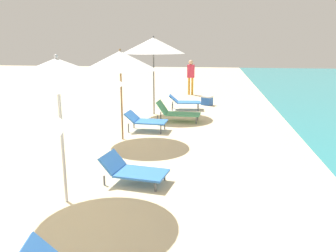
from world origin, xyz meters
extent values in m
cylinder|color=silver|center=(-1.04, 7.09, 0.99)|extent=(0.05, 0.05, 1.97)
cone|color=white|center=(-1.04, 7.09, 2.18)|extent=(2.07, 2.07, 0.41)
sphere|color=silver|center=(-1.04, 7.09, 2.41)|extent=(0.06, 0.06, 0.06)
cube|color=blue|center=(0.06, 8.02, 0.21)|extent=(1.02, 0.79, 0.04)
cube|color=blue|center=(-0.53, 8.11, 0.38)|extent=(0.40, 0.69, 0.32)
cylinder|color=#59595E|center=(0.47, 8.23, 0.09)|extent=(0.04, 0.04, 0.19)
cylinder|color=#59595E|center=(0.38, 7.68, 0.09)|extent=(0.04, 0.04, 0.19)
cylinder|color=#59595E|center=(-0.53, 8.39, 0.09)|extent=(0.04, 0.04, 0.19)
cylinder|color=#59595E|center=(-0.62, 7.84, 0.09)|extent=(0.04, 0.04, 0.19)
cylinder|color=olive|center=(-1.12, 10.98, 0.95)|extent=(0.05, 0.05, 1.90)
cone|color=white|center=(-1.12, 10.98, 2.15)|extent=(2.00, 2.00, 0.50)
sphere|color=olive|center=(-1.12, 10.98, 2.43)|extent=(0.06, 0.06, 0.06)
cube|color=blue|center=(-0.50, 11.99, 0.29)|extent=(0.95, 0.72, 0.04)
cube|color=blue|center=(-1.10, 12.02, 0.44)|extent=(0.36, 0.69, 0.29)
cylinder|color=#59595E|center=(-0.12, 12.26, 0.14)|extent=(0.04, 0.04, 0.27)
cylinder|color=#59595E|center=(-0.15, 11.68, 0.14)|extent=(0.04, 0.04, 0.27)
cylinder|color=#59595E|center=(-1.11, 12.31, 0.14)|extent=(0.04, 0.04, 0.27)
cylinder|color=#59595E|center=(-1.14, 11.73, 0.14)|extent=(0.04, 0.04, 0.27)
cylinder|color=#4C4C51|center=(-0.86, 14.51, 1.12)|extent=(0.05, 0.05, 2.23)
cone|color=white|center=(-0.86, 14.51, 2.51)|extent=(2.27, 2.27, 0.56)
sphere|color=#4C4C51|center=(-0.86, 14.51, 2.82)|extent=(0.06, 0.06, 0.06)
cube|color=blue|center=(0.36, 15.60, 0.30)|extent=(0.99, 0.72, 0.04)
cube|color=blue|center=(-0.26, 15.55, 0.45)|extent=(0.38, 0.67, 0.30)
cylinder|color=#59595E|center=(0.70, 15.90, 0.14)|extent=(0.04, 0.04, 0.28)
cylinder|color=#59595E|center=(0.75, 15.36, 0.14)|extent=(0.04, 0.04, 0.28)
cylinder|color=#59595E|center=(-0.32, 15.81, 0.14)|extent=(0.04, 0.04, 0.28)
cylinder|color=#59595E|center=(-0.27, 15.27, 0.14)|extent=(0.04, 0.04, 0.28)
cube|color=#4CA572|center=(0.33, 13.40, 0.26)|extent=(1.18, 0.71, 0.04)
cube|color=#4CA572|center=(-0.39, 13.42, 0.48)|extent=(0.34, 0.68, 0.43)
cylinder|color=#59595E|center=(0.82, 13.66, 0.12)|extent=(0.04, 0.04, 0.24)
cylinder|color=#59595E|center=(0.80, 13.10, 0.12)|extent=(0.04, 0.04, 0.24)
cylinder|color=#59595E|center=(-0.48, 13.71, 0.12)|extent=(0.04, 0.04, 0.24)
cylinder|color=#59595E|center=(-0.50, 13.14, 0.12)|extent=(0.04, 0.04, 0.24)
cylinder|color=orange|center=(0.04, 19.69, 0.44)|extent=(0.11, 0.11, 0.87)
cylinder|color=orange|center=(0.21, 19.68, 0.44)|extent=(0.11, 0.11, 0.87)
cube|color=#D8334C|center=(0.13, 19.69, 1.20)|extent=(0.37, 0.23, 0.66)
sphere|color=#D8A87F|center=(0.13, 19.69, 1.65)|extent=(0.24, 0.24, 0.24)
cube|color=#2659B2|center=(1.05, 16.73, 0.17)|extent=(0.53, 0.48, 0.34)
cube|color=white|center=(1.05, 16.73, 0.37)|extent=(0.54, 0.49, 0.06)
camera|label=1|loc=(1.40, 2.01, 2.61)|focal=36.88mm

